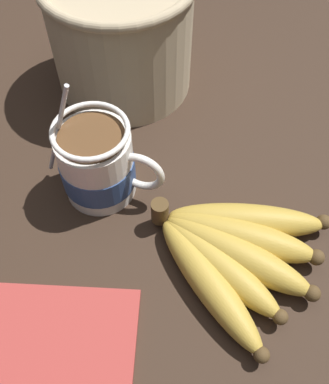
{
  "coord_description": "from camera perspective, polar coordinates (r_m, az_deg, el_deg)",
  "views": [
    {
      "loc": [
        11.36,
        -28.89,
        46.23
      ],
      "look_at": [
        3.35,
        -3.21,
        7.5
      ],
      "focal_mm": 40.0,
      "sensor_mm": 36.0,
      "label": 1
    }
  ],
  "objects": [
    {
      "name": "table",
      "position": [
        0.55,
        -2.35,
        -0.13
      ],
      "size": [
        108.94,
        108.94,
        2.86
      ],
      "color": "#332319",
      "rests_on": "ground"
    },
    {
      "name": "coffee_mug",
      "position": [
        0.5,
        -8.86,
        3.69
      ],
      "size": [
        15.06,
        8.75,
        16.07
      ],
      "color": "white",
      "rests_on": "table"
    },
    {
      "name": "banana_bunch",
      "position": [
        0.47,
        9.0,
        -7.6
      ],
      "size": [
        19.76,
        19.13,
        4.24
      ],
      "color": "#4C381E",
      "rests_on": "table"
    },
    {
      "name": "woven_basket",
      "position": [
        0.62,
        -5.77,
        20.35
      ],
      "size": [
        20.02,
        20.02,
        16.15
      ],
      "color": "tan",
      "rests_on": "table"
    },
    {
      "name": "napkin",
      "position": [
        0.46,
        -14.96,
        -18.93
      ],
      "size": [
        19.25,
        15.6,
        0.6
      ],
      "color": "#A33833",
      "rests_on": "table"
    }
  ]
}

